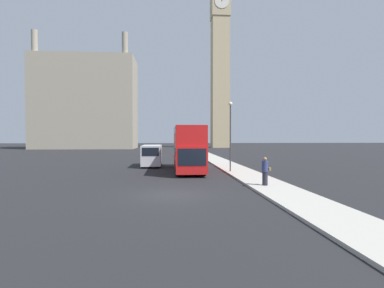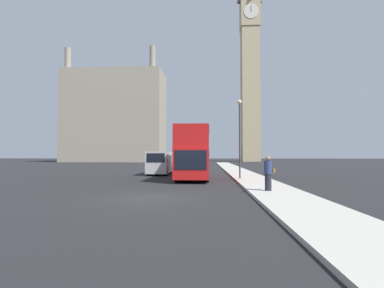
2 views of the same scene
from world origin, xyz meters
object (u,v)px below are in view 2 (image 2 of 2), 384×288
at_px(red_double_decker_bus, 194,151).
at_px(street_lamp, 240,127).
at_px(pedestrian, 268,173).
at_px(white_van, 160,162).
at_px(clock_tower, 250,57).

xyz_separation_m(red_double_decker_bus, street_lamp, (3.76, -1.96, 1.88)).
relative_size(pedestrian, street_lamp, 0.29).
xyz_separation_m(red_double_decker_bus, white_van, (-3.74, 4.72, -1.10)).
distance_m(white_van, street_lamp, 10.47).
bearing_deg(street_lamp, white_van, 138.28).
distance_m(white_van, pedestrian, 16.80).
bearing_deg(white_van, street_lamp, -41.72).
xyz_separation_m(clock_tower, white_van, (-17.94, -60.17, -30.62)).
relative_size(clock_tower, pedestrian, 34.13).
height_order(white_van, pedestrian, white_van).
distance_m(clock_tower, red_double_decker_bus, 72.69).
xyz_separation_m(clock_tower, red_double_decker_bus, (-14.20, -64.89, -29.53)).
distance_m(clock_tower, pedestrian, 81.57).
bearing_deg(red_double_decker_bus, white_van, 128.38).
bearing_deg(red_double_decker_bus, street_lamp, -27.56).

